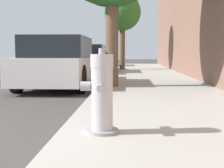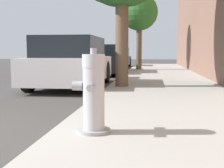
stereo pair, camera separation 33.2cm
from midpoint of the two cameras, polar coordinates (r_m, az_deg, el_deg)
The scene contains 6 objects.
sidewalk_slab at distance 3.26m, azimuth 16.43°, elevation -10.92°, with size 2.90×40.00×0.13m.
fire_hydrant at distance 3.32m, azimuth -0.56°, elevation -1.95°, with size 0.41×0.42×0.90m.
parked_car_near at distance 8.90m, azimuth -6.38°, elevation 3.84°, with size 1.77×4.13×1.41m.
parked_car_mid at distance 14.08m, azimuth -1.01°, elevation 4.41°, with size 1.74×4.45×1.31m.
parked_car_far at distance 20.32m, azimuth 1.20°, elevation 4.81°, with size 1.75×4.15×1.28m.
street_tree_far at distance 15.70m, azimuth 5.63°, elevation 12.81°, with size 1.81×1.81×3.72m.
Camera 2 is at (3.17, -3.07, 1.00)m, focal length 50.00 mm.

